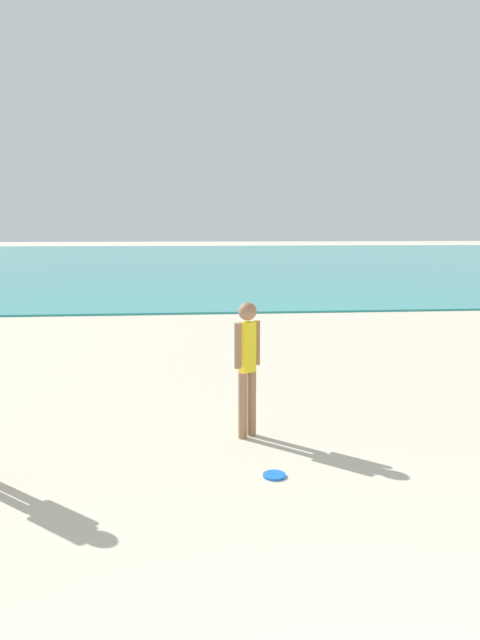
# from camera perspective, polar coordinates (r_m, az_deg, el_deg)

# --- Properties ---
(water) EXTENTS (160.00, 60.00, 0.06)m
(water) POSITION_cam_1_polar(r_m,az_deg,el_deg) (46.28, -4.28, 6.01)
(water) COLOR teal
(water) RESTS_ON ground
(person_standing) EXTENTS (0.31, 0.24, 1.57)m
(person_standing) POSITION_cam_1_polar(r_m,az_deg,el_deg) (6.68, 0.71, -4.02)
(person_standing) COLOR #936B4C
(person_standing) RESTS_ON ground
(frisbee) EXTENTS (0.22, 0.22, 0.03)m
(frisbee) POSITION_cam_1_polar(r_m,az_deg,el_deg) (5.91, 3.34, -14.79)
(frisbee) COLOR blue
(frisbee) RESTS_ON ground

